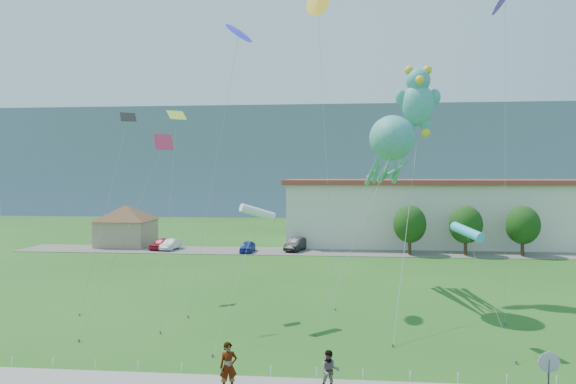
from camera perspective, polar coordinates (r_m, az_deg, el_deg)
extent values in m
plane|color=#225518|center=(25.00, 0.88, -18.86)|extent=(160.00, 160.00, 0.00)
cube|color=#59544C|center=(58.99, 3.49, -6.65)|extent=(70.00, 6.00, 0.06)
cube|color=slate|center=(143.35, 4.55, 3.43)|extent=(160.00, 50.00, 25.00)
cube|color=tan|center=(66.89, -17.50, -4.36)|extent=(6.00, 6.00, 3.20)
pyramid|color=brown|center=(66.67, -17.52, -2.22)|extent=(9.20, 9.20, 1.80)
cube|color=beige|center=(71.70, 25.00, -2.27)|extent=(60.00, 14.00, 7.60)
cube|color=brown|center=(71.53, 25.05, 1.01)|extent=(61.00, 15.00, 0.60)
cylinder|color=red|center=(21.69, 26.99, -16.49)|extent=(0.76, 0.04, 0.76)
cylinder|color=white|center=(21.67, 27.01, -16.51)|extent=(0.80, 0.02, 0.80)
cylinder|color=white|center=(27.87, -28.35, -16.32)|extent=(0.05, 0.05, 0.50)
cylinder|color=white|center=(26.87, -24.63, -16.97)|extent=(0.05, 0.05, 0.50)
cylinder|color=white|center=(25.97, -20.62, -17.58)|extent=(0.05, 0.05, 0.50)
cylinder|color=white|center=(25.21, -16.31, -18.15)|extent=(0.05, 0.05, 0.50)
cylinder|color=white|center=(24.59, -11.73, -18.64)|extent=(0.05, 0.05, 0.50)
cylinder|color=white|center=(24.11, -6.91, -19.04)|extent=(0.05, 0.05, 0.50)
cylinder|color=white|center=(23.80, -1.92, -19.32)|extent=(0.05, 0.05, 0.50)
cylinder|color=white|center=(23.65, 3.19, -19.46)|extent=(0.05, 0.05, 0.50)
cylinder|color=white|center=(23.67, 8.33, -19.46)|extent=(0.05, 0.05, 0.50)
cylinder|color=white|center=(23.85, 13.42, -19.32)|extent=(0.05, 0.05, 0.50)
cylinder|color=white|center=(24.20, 18.38, -19.05)|extent=(0.05, 0.05, 0.50)
cylinder|color=white|center=(24.71, 23.15, -18.65)|extent=(0.05, 0.05, 0.50)
cylinder|color=white|center=(25.37, 27.68, -18.17)|extent=(0.05, 0.05, 0.50)
cylinder|color=#3F2B19|center=(58.40, 13.36, -5.73)|extent=(0.36, 0.36, 2.20)
ellipsoid|color=#14380F|center=(58.14, 13.38, -3.48)|extent=(3.60, 3.60, 4.14)
cylinder|color=#3F2B19|center=(59.55, 19.12, -5.64)|extent=(0.36, 0.36, 2.20)
ellipsoid|color=#14380F|center=(59.29, 19.14, -3.43)|extent=(3.60, 3.60, 4.14)
cylinder|color=#3F2B19|center=(61.26, 24.60, -5.50)|extent=(0.36, 0.36, 2.20)
ellipsoid|color=#14380F|center=(61.01, 24.63, -3.36)|extent=(3.60, 3.60, 4.14)
imported|color=gray|center=(22.12, -6.64, -18.71)|extent=(0.83, 0.67, 1.97)
imported|color=gray|center=(22.07, 4.66, -19.19)|extent=(0.84, 0.68, 1.65)
imported|color=#B6162E|center=(62.55, -13.84, -5.58)|extent=(2.47, 4.09, 1.30)
imported|color=silver|center=(61.93, -12.86, -5.69)|extent=(1.77, 3.83, 1.22)
imported|color=#1B3296|center=(58.73, -4.52, -6.06)|extent=(1.47, 3.60, 1.22)
imported|color=black|center=(59.66, 0.88, -5.82)|extent=(2.61, 4.67, 1.46)
ellipsoid|color=teal|center=(34.67, 11.48, 5.91)|extent=(2.96, 3.85, 2.96)
sphere|color=white|center=(33.49, 10.80, 6.60)|extent=(0.47, 0.47, 0.47)
sphere|color=white|center=(33.60, 12.60, 6.57)|extent=(0.47, 0.47, 0.47)
cylinder|color=slate|center=(29.30, 3.00, -15.52)|extent=(0.10, 0.10, 0.16)
cylinder|color=gray|center=(30.89, 7.70, -4.67)|extent=(4.85, 5.49, 10.34)
ellipsoid|color=teal|center=(39.07, 14.23, 9.36)|extent=(2.42, 2.06, 3.03)
sphere|color=teal|center=(39.34, 14.25, 11.92)|extent=(1.77, 1.77, 1.77)
sphere|color=yellow|center=(39.38, 13.30, 13.02)|extent=(0.65, 0.65, 0.65)
sphere|color=yellow|center=(39.58, 15.22, 12.94)|extent=(0.65, 0.65, 0.65)
sphere|color=yellow|center=(38.60, 14.43, 11.97)|extent=(0.65, 0.65, 0.65)
ellipsoid|color=teal|center=(38.98, 12.45, 10.22)|extent=(0.84, 0.60, 1.17)
ellipsoid|color=teal|center=(39.35, 16.00, 10.11)|extent=(0.84, 0.60, 1.17)
ellipsoid|color=teal|center=(38.83, 13.39, 7.34)|extent=(0.74, 0.65, 1.21)
ellipsoid|color=teal|center=(39.00, 15.03, 7.30)|extent=(0.74, 0.65, 1.21)
sphere|color=yellow|center=(38.59, 13.42, 6.40)|extent=(0.65, 0.65, 0.65)
sphere|color=yellow|center=(38.77, 15.07, 6.37)|extent=(0.65, 0.65, 0.65)
cylinder|color=slate|center=(28.04, 11.57, -16.38)|extent=(0.10, 0.10, 0.16)
cylinder|color=gray|center=(32.80, 13.12, -3.24)|extent=(3.04, 11.85, 11.57)
cylinder|color=#32B5E5|center=(28.24, 19.28, -4.19)|extent=(0.50, 2.25, 0.87)
cylinder|color=slate|center=(27.45, 24.02, -16.92)|extent=(0.10, 0.10, 0.16)
cylinder|color=gray|center=(27.66, 21.57, -10.59)|extent=(1.68, 2.69, 5.56)
cylinder|color=white|center=(30.51, -3.40, -2.26)|extent=(0.50, 2.25, 0.87)
cylinder|color=slate|center=(26.42, -8.38, -17.53)|extent=(0.10, 0.10, 0.16)
cylinder|color=gray|center=(28.20, -5.65, -9.47)|extent=(1.36, 5.91, 6.30)
cube|color=#BBD532|center=(34.69, -12.28, 8.34)|extent=(1.29, 1.29, 0.86)
cylinder|color=slate|center=(30.47, -14.00, -14.89)|extent=(0.10, 0.10, 0.16)
cylinder|color=gray|center=(31.92, -13.07, -2.62)|extent=(0.70, 5.40, 12.41)
cone|color=#2F29E8|center=(37.70, -5.48, 17.23)|extent=(1.80, 1.33, 1.33)
cylinder|color=slate|center=(33.25, -11.04, -13.42)|extent=(0.10, 0.10, 0.16)
cylinder|color=gray|center=(34.18, -8.11, 2.79)|extent=(2.34, 5.01, 18.46)
cone|color=yellow|center=(42.42, 3.30, 20.30)|extent=(1.80, 1.33, 1.33)
cylinder|color=slate|center=(34.43, 5.26, -12.85)|extent=(0.10, 0.10, 0.16)
cylinder|color=gray|center=(36.83, 4.20, 5.40)|extent=(1.46, 7.00, 21.87)
cube|color=black|center=(40.23, -17.35, 7.97)|extent=(1.29, 1.29, 0.86)
cylinder|color=slate|center=(35.57, -22.16, -12.51)|extent=(0.10, 0.10, 0.16)
cylinder|color=gray|center=(37.27, -19.59, -1.73)|extent=(0.66, 6.44, 12.80)
cylinder|color=slate|center=(33.77, 22.99, -13.30)|extent=(0.10, 0.10, 0.16)
cylinder|color=gray|center=(35.98, 22.99, 4.69)|extent=(1.78, 6.47, 21.06)
cube|color=#CC2D4E|center=(32.00, -13.66, 5.43)|extent=(1.29, 1.29, 0.86)
cylinder|color=slate|center=(30.38, -22.21, -15.03)|extent=(0.10, 0.10, 0.16)
cylinder|color=gray|center=(30.62, -17.76, -4.65)|extent=(3.20, 4.51, 10.50)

